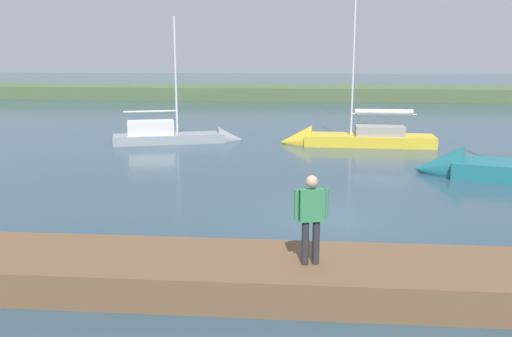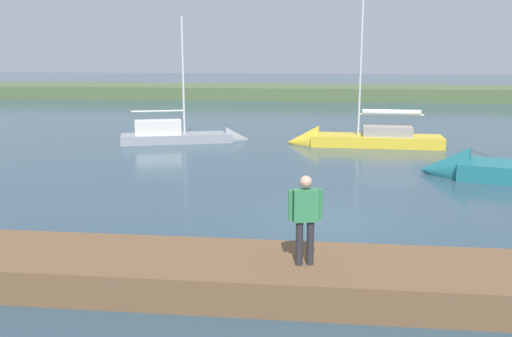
# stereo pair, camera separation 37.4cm
# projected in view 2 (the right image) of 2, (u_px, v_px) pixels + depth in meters

# --- Properties ---
(ground_plane) EXTENTS (200.00, 200.00, 0.00)m
(ground_plane) POSITION_uv_depth(u_px,v_px,m) (327.00, 219.00, 16.01)
(ground_plane) COLOR #2D4756
(far_shoreline) EXTENTS (180.00, 8.00, 2.40)m
(far_shoreline) POSITION_uv_depth(u_px,v_px,m) (324.00, 98.00, 55.76)
(far_shoreline) COLOR #4C603D
(far_shoreline) RESTS_ON ground_plane
(dock_pier) EXTENTS (24.22, 2.39, 0.67)m
(dock_pier) POSITION_uv_depth(u_px,v_px,m) (330.00, 279.00, 11.02)
(dock_pier) COLOR brown
(dock_pier) RESTS_ON ground_plane
(sailboat_behind_pier) EXTENTS (7.72, 2.05, 8.87)m
(sailboat_behind_pier) POSITION_uv_depth(u_px,v_px,m) (356.00, 142.00, 28.30)
(sailboat_behind_pier) COLOR gold
(sailboat_behind_pier) RESTS_ON ground_plane
(sailboat_near_dock) EXTENTS (6.80, 3.36, 7.04)m
(sailboat_near_dock) POSITION_uv_depth(u_px,v_px,m) (189.00, 139.00, 29.33)
(sailboat_near_dock) COLOR gray
(sailboat_near_dock) RESTS_ON ground_plane
(person_on_dock) EXTENTS (0.64, 0.33, 1.75)m
(person_on_dock) POSITION_uv_depth(u_px,v_px,m) (305.00, 214.00, 10.63)
(person_on_dock) COLOR #28282D
(person_on_dock) RESTS_ON dock_pier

